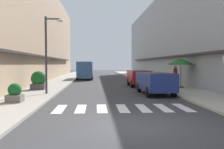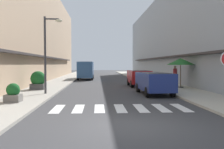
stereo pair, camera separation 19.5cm
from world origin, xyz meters
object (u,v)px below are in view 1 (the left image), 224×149
(planter_midblock, at_px, (39,80))
(delivery_van, at_px, (85,69))
(parked_car_near, at_px, (155,81))
(parked_car_mid, at_px, (139,76))
(cafe_umbrella, at_px, (181,62))
(street_lamp, at_px, (49,46))
(planter_corner, at_px, (15,93))
(pedestrian_walking_near, at_px, (175,76))

(planter_midblock, bearing_deg, delivery_van, 77.99)
(parked_car_near, height_order, parked_car_mid, same)
(parked_car_near, distance_m, cafe_umbrella, 4.92)
(planter_midblock, bearing_deg, parked_car_mid, 21.98)
(delivery_van, relative_size, cafe_umbrella, 2.25)
(delivery_van, bearing_deg, parked_car_mid, -63.30)
(cafe_umbrella, xyz_separation_m, planter_midblock, (-11.34, -0.83, -1.45))
(street_lamp, bearing_deg, planter_corner, -106.93)
(planter_corner, bearing_deg, parked_car_mid, 50.35)
(parked_car_near, distance_m, planter_corner, 8.80)
(parked_car_near, bearing_deg, planter_corner, -156.17)
(parked_car_mid, distance_m, street_lamp, 9.58)
(delivery_van, bearing_deg, parked_car_near, -72.34)
(street_lamp, relative_size, cafe_umbrella, 2.07)
(parked_car_mid, relative_size, delivery_van, 0.73)
(cafe_umbrella, bearing_deg, pedestrian_walking_near, 108.31)
(parked_car_near, distance_m, parked_car_mid, 6.16)
(planter_midblock, xyz_separation_m, pedestrian_walking_near, (11.11, 1.54, 0.26))
(parked_car_near, height_order, street_lamp, street_lamp)
(parked_car_near, relative_size, parked_car_mid, 1.10)
(parked_car_near, bearing_deg, parked_car_mid, 90.00)
(cafe_umbrella, height_order, planter_midblock, cafe_umbrella)
(cafe_umbrella, bearing_deg, planter_corner, -147.04)
(planter_corner, bearing_deg, street_lamp, 73.07)
(delivery_van, xyz_separation_m, street_lamp, (-1.63, -16.77, 1.79))
(parked_car_near, distance_m, pedestrian_walking_near, 5.17)
(parked_car_near, relative_size, cafe_umbrella, 1.81)
(street_lamp, relative_size, pedestrian_walking_near, 2.81)
(delivery_van, distance_m, pedestrian_walking_near, 14.85)
(delivery_van, height_order, street_lamp, street_lamp)
(parked_car_near, height_order, pedestrian_walking_near, pedestrian_walking_near)
(delivery_van, xyz_separation_m, planter_midblock, (-2.97, -13.96, -0.61))
(pedestrian_walking_near, bearing_deg, parked_car_near, 129.56)
(parked_car_near, xyz_separation_m, delivery_van, (-5.34, 16.76, 0.48))
(street_lamp, distance_m, planter_midblock, 3.93)
(planter_corner, height_order, pedestrian_walking_near, pedestrian_walking_near)
(parked_car_near, relative_size, pedestrian_walking_near, 2.47)
(planter_midblock, bearing_deg, street_lamp, -64.61)
(parked_car_mid, xyz_separation_m, delivery_van, (-5.34, 10.61, 0.49))
(cafe_umbrella, relative_size, planter_midblock, 1.74)
(parked_car_near, height_order, delivery_van, delivery_van)
(parked_car_mid, distance_m, delivery_van, 11.88)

